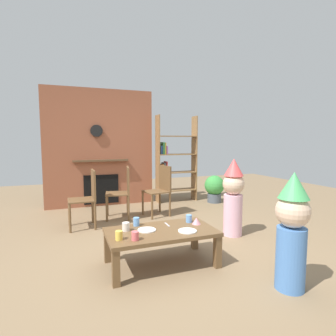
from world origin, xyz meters
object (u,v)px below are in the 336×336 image
Objects in this scene: birthday_cake_slice at (196,221)px; dining_chair_right at (161,187)px; paper_cup_center at (126,227)px; paper_plate_front at (187,231)px; paper_cup_near_right at (136,222)px; paper_cup_far_right at (189,219)px; dining_chair_middle at (123,189)px; potted_plant_tall at (214,187)px; child_in_pink at (233,195)px; dining_chair_left at (88,195)px; paper_cup_far_left at (119,235)px; paper_cup_near_left at (135,236)px; coffee_table at (161,235)px; paper_plate_rear at (147,230)px; child_with_cone_hat at (292,228)px; bookshelf at (173,163)px.

birthday_cake_slice is 1.85m from dining_chair_right.
paper_cup_center is 0.46× the size of paper_plate_front.
paper_cup_far_right is at bearing -8.49° from paper_cup_near_right.
dining_chair_middle is 2.19m from potted_plant_tall.
child_in_pink is 2.10m from potted_plant_tall.
paper_cup_far_left is at bearing 94.59° from dining_chair_left.
dining_chair_middle is (-0.44, 1.78, 0.08)m from paper_cup_far_right.
birthday_cake_slice is (0.79, 0.25, -0.00)m from paper_cup_near_left.
coffee_table is at bearing 30.06° from paper_cup_near_left.
paper_plate_rear is 0.60m from birthday_cake_slice.
child_in_pink reaches higher than paper_cup_center.
coffee_table is 11.69× the size of birthday_cake_slice.
coffee_table is 1.96× the size of potted_plant_tall.
birthday_cake_slice reaches higher than paper_plate_front.
child_with_cone_hat is (0.54, -1.02, 0.14)m from paper_cup_far_right.
paper_cup_near_right is 1.04× the size of paper_cup_center.
coffee_table is 12.76× the size of paper_cup_center.
potted_plant_tall is (2.73, 0.81, -0.18)m from dining_chair_left.
bookshelf reaches higher than child_in_pink.
paper_plate_front is at bearing 10.65° from child_in_pink.
birthday_cake_slice is (0.60, 0.02, 0.03)m from paper_plate_rear.
paper_plate_front is 0.44m from paper_plate_rear.
dining_chair_left is at bearing 0.72° from dining_chair_right.
paper_cup_near_left is at bearing -23.24° from paper_cup_far_left.
paper_cup_center is 0.92× the size of birthday_cake_slice.
paper_cup_center is 1.69m from child_in_pink.
paper_cup_far_left is 0.10× the size of dining_chair_right.
bookshelf is 2.11× the size of dining_chair_left.
paper_cup_near_right is 0.60m from paper_plate_front.
child_with_cone_hat is at bearing -44.09° from paper_cup_near_right.
paper_cup_far_left is (-0.27, -0.37, -0.00)m from paper_cup_near_right.
paper_cup_near_right is 1.45m from dining_chair_left.
paper_plate_front is 0.29m from birthday_cake_slice.
child_with_cone_hat is at bearing 118.79° from dining_chair_middle.
dining_chair_right reaches higher than paper_plate_front.
paper_cup_far_right is (-0.88, -2.72, -0.43)m from bookshelf.
bookshelf is 2.11× the size of dining_chair_right.
paper_cup_near_left is 0.81m from paper_cup_far_right.
paper_cup_near_left is at bearing -105.40° from paper_cup_near_right.
dining_chair_left is 2.86m from potted_plant_tall.
paper_cup_far_right is 1.77m from dining_chair_right.
child_with_cone_hat is at bearing -62.55° from birthday_cake_slice.
paper_cup_far_left is 0.73m from paper_plate_front.
paper_plate_rear is 0.22× the size of dining_chair_right.
dining_chair_left is 1.32m from dining_chair_right.
coffee_table is at bearing 100.70° from dining_chair_middle.
paper_cup_far_right is at bearing -126.32° from potted_plant_tall.
paper_cup_near_left is 0.16m from paper_cup_far_left.
paper_cup_far_right is at bearing 120.25° from birthday_cake_slice.
paper_cup_near_right is 0.48× the size of paper_plate_rear.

